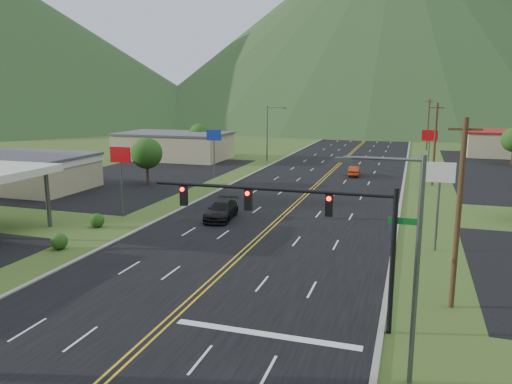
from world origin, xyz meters
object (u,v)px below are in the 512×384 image
(traffic_signal, at_px, (308,218))
(car_red_far, at_px, (354,171))
(car_dark_mid, at_px, (221,211))
(streetlight_east, at_px, (409,256))
(streetlight_west, at_px, (269,130))

(traffic_signal, distance_m, car_red_far, 45.55)
(car_dark_mid, bearing_deg, car_red_far, 66.14)
(streetlight_east, distance_m, streetlight_west, 64.21)
(streetlight_west, bearing_deg, traffic_signal, -72.03)
(car_red_far, bearing_deg, car_dark_mid, 69.84)
(traffic_signal, distance_m, car_dark_mid, 21.58)
(streetlight_west, distance_m, car_dark_mid, 39.13)
(streetlight_east, bearing_deg, traffic_signal, 139.61)
(streetlight_east, bearing_deg, streetlight_west, 110.86)
(traffic_signal, bearing_deg, car_red_far, 93.69)
(streetlight_west, bearing_deg, streetlight_east, -69.14)
(traffic_signal, relative_size, car_red_far, 3.30)
(streetlight_west, bearing_deg, car_dark_mid, -80.10)
(traffic_signal, bearing_deg, streetlight_east, -40.39)
(traffic_signal, xyz_separation_m, car_red_far, (-2.92, 45.22, -4.67))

